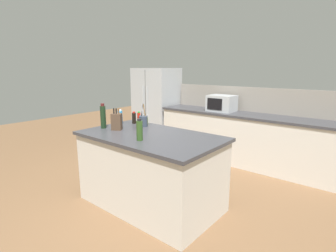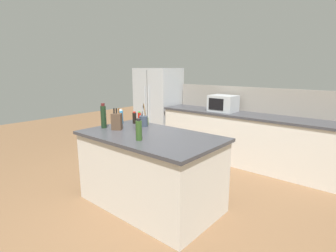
# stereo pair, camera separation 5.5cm
# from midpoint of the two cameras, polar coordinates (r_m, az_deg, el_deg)

# --- Properties ---
(ground_plane) EXTENTS (14.00, 14.00, 0.00)m
(ground_plane) POSITION_cam_midpoint_polar(r_m,az_deg,el_deg) (3.61, -4.15, -16.51)
(ground_plane) COLOR brown
(back_counter_run) EXTENTS (3.41, 0.66, 0.94)m
(back_counter_run) POSITION_cam_midpoint_polar(r_m,az_deg,el_deg) (5.02, 15.99, -2.74)
(back_counter_run) COLOR beige
(back_counter_run) RESTS_ON ground_plane
(wall_backsplash) EXTENTS (3.37, 0.03, 0.46)m
(wall_backsplash) POSITION_cam_midpoint_polar(r_m,az_deg,el_deg) (5.18, 17.87, 5.48)
(wall_backsplash) COLOR gray
(wall_backsplash) RESTS_ON back_counter_run
(kitchen_island) EXTENTS (1.79, 1.05, 0.94)m
(kitchen_island) POSITION_cam_midpoint_polar(r_m,az_deg,el_deg) (3.40, -4.27, -9.54)
(kitchen_island) COLOR beige
(kitchen_island) RESTS_ON ground_plane
(refrigerator) EXTENTS (0.95, 0.75, 1.75)m
(refrigerator) POSITION_cam_midpoint_polar(r_m,az_deg,el_deg) (6.17, -2.80, 4.34)
(refrigerator) COLOR #ADB2B7
(refrigerator) RESTS_ON ground_plane
(microwave) EXTENTS (0.49, 0.39, 0.31)m
(microwave) POSITION_cam_midpoint_polar(r_m,az_deg,el_deg) (5.11, 11.29, 4.88)
(microwave) COLOR #ADB2B7
(microwave) RESTS_ON back_counter_run
(knife_block) EXTENTS (0.16, 0.16, 0.29)m
(knife_block) POSITION_cam_midpoint_polar(r_m,az_deg,el_deg) (3.55, -11.55, 0.96)
(knife_block) COLOR #4C3828
(knife_block) RESTS_ON kitchen_island
(utensil_crock) EXTENTS (0.12, 0.12, 0.32)m
(utensil_crock) POSITION_cam_midpoint_polar(r_m,az_deg,el_deg) (3.71, -5.82, 1.16)
(utensil_crock) COLOR #333D4C
(utensil_crock) RESTS_ON kitchen_island
(dish_soap_bottle) EXTENTS (0.07, 0.07, 0.21)m
(dish_soap_bottle) POSITION_cam_midpoint_polar(r_m,az_deg,el_deg) (3.95, -10.77, 1.96)
(dish_soap_bottle) COLOR #3384BC
(dish_soap_bottle) RESTS_ON kitchen_island
(spice_jar_oregano) EXTENTS (0.06, 0.06, 0.12)m
(spice_jar_oregano) POSITION_cam_midpoint_polar(r_m,az_deg,el_deg) (3.81, -5.19, 1.09)
(spice_jar_oregano) COLOR #567038
(spice_jar_oregano) RESTS_ON kitchen_island
(spice_jar_paprika) EXTENTS (0.06, 0.06, 0.12)m
(spice_jar_paprika) POSITION_cam_midpoint_polar(r_m,az_deg,el_deg) (3.56, -6.67, 0.24)
(spice_jar_paprika) COLOR #B73D1E
(spice_jar_paprika) RESTS_ON kitchen_island
(hot_sauce_bottle) EXTENTS (0.05, 0.05, 0.17)m
(hot_sauce_bottle) POSITION_cam_midpoint_polar(r_m,az_deg,el_deg) (3.97, -6.75, 1.86)
(hot_sauce_bottle) COLOR red
(hot_sauce_bottle) RESTS_ON kitchen_island
(soy_sauce_bottle) EXTENTS (0.06, 0.06, 0.18)m
(soy_sauce_bottle) POSITION_cam_midpoint_polar(r_m,az_deg,el_deg) (3.92, -7.82, 1.75)
(soy_sauce_bottle) COLOR black
(soy_sauce_bottle) RESTS_ON kitchen_island
(olive_oil_bottle) EXTENTS (0.07, 0.07, 0.25)m
(olive_oil_bottle) POSITION_cam_midpoint_polar(r_m,az_deg,el_deg) (2.98, -6.74, -0.92)
(olive_oil_bottle) COLOR #2D4C1E
(olive_oil_bottle) RESTS_ON kitchen_island
(wine_bottle) EXTENTS (0.07, 0.07, 0.34)m
(wine_bottle) POSITION_cam_midpoint_polar(r_m,az_deg,el_deg) (3.69, -14.36, 2.00)
(wine_bottle) COLOR black
(wine_bottle) RESTS_ON kitchen_island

